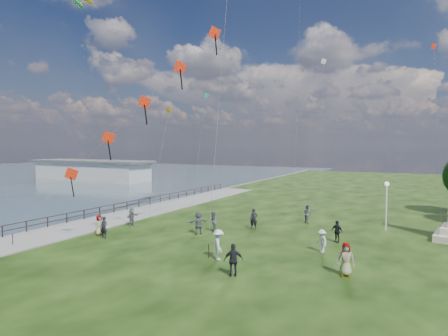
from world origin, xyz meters
The scene contains 17 objects.
waterfront centered at (-15.24, 8.99, -0.06)m, with size 200.00×200.00×1.51m.
pier_pavilion centered at (-52.00, 42.00, 1.84)m, with size 30.00×8.00×4.40m.
lamppost centered at (9.96, 16.69, 3.02)m, with size 0.39×0.39×4.18m.
person_0 centered at (-9.32, 3.71, 0.85)m, with size 0.62×0.41×1.70m, color black.
person_1 centered at (-2.90, 9.61, 0.86)m, with size 0.84×0.52×1.72m, color #595960.
person_2 centered at (1.17, 3.08, 0.96)m, with size 1.24×0.64×1.92m, color silver.
person_3 centered at (3.39, 0.75, 0.92)m, with size 1.07×0.55×1.83m, color black.
person_4 centered at (8.87, 3.74, 0.93)m, with size 0.91×0.56×1.87m, color #595960.
person_5 centered at (-10.53, 8.25, 0.81)m, with size 1.50×0.65×1.62m, color #595960.
person_6 centered at (-0.23, 12.09, 0.89)m, with size 0.65×0.43×1.79m, color black.
person_7 centered at (3.18, 16.88, 0.86)m, with size 0.83×0.51×1.71m, color #595960.
person_8 centered at (6.63, 7.73, 0.78)m, with size 1.00×0.52×1.55m, color silver.
person_9 centered at (7.00, 10.94, 0.82)m, with size 0.96×0.49×1.64m, color black.
person_10 centered at (-10.42, 4.26, 0.82)m, with size 0.80×0.49×1.64m, color #595960.
person_11 centered at (-3.50, 8.26, 0.95)m, with size 1.76×0.76×1.90m, color #595960.
red_kite_train centered at (-6.21, 4.58, 10.07)m, with size 12.14×9.35×16.33m.
small_kites centered at (1.95, 21.75, 13.28)m, with size 29.66×16.48×25.89m.
Camera 1 is at (12.33, -17.47, 7.23)m, focal length 30.00 mm.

